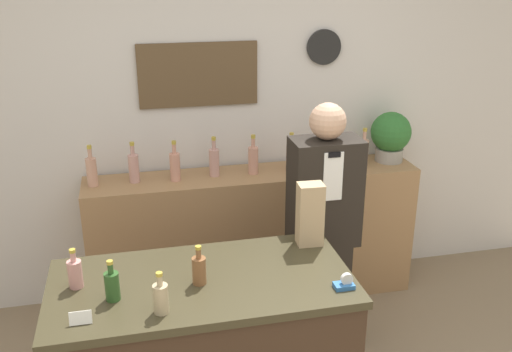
% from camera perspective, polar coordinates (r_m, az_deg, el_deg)
% --- Properties ---
extents(back_wall, '(5.20, 0.09, 2.70)m').
position_cam_1_polar(back_wall, '(3.97, -2.91, 6.77)').
color(back_wall, silver).
rests_on(back_wall, ground_plane).
extents(back_shelf, '(2.27, 0.39, 0.96)m').
position_cam_1_polar(back_shelf, '(4.06, -0.19, -6.05)').
color(back_shelf, '#9E754C').
rests_on(back_shelf, ground_plane).
extents(shopkeeper, '(0.40, 0.25, 1.58)m').
position_cam_1_polar(shopkeeper, '(3.43, 6.68, -5.70)').
color(shopkeeper, black).
rests_on(shopkeeper, ground_plane).
extents(potted_plant, '(0.29, 0.29, 0.36)m').
position_cam_1_polar(potted_plant, '(4.16, 13.32, 4.00)').
color(potted_plant, '#9E998E').
rests_on(potted_plant, back_shelf).
extents(paper_bag, '(0.13, 0.11, 0.33)m').
position_cam_1_polar(paper_bag, '(2.94, 5.42, -3.83)').
color(paper_bag, tan).
rests_on(paper_bag, display_counter).
extents(tape_dispenser, '(0.09, 0.06, 0.07)m').
position_cam_1_polar(tape_dispenser, '(2.64, 8.88, -10.56)').
color(tape_dispenser, '#2D66A8').
rests_on(tape_dispenser, display_counter).
extents(price_card_left, '(0.09, 0.02, 0.06)m').
position_cam_1_polar(price_card_left, '(2.49, -17.15, -13.41)').
color(price_card_left, white).
rests_on(price_card_left, display_counter).
extents(counter_bottle_0, '(0.06, 0.06, 0.19)m').
position_cam_1_polar(counter_bottle_0, '(2.72, -17.64, -9.22)').
color(counter_bottle_0, tan).
rests_on(counter_bottle_0, display_counter).
extents(counter_bottle_1, '(0.06, 0.06, 0.19)m').
position_cam_1_polar(counter_bottle_1, '(2.58, -14.19, -10.53)').
color(counter_bottle_1, '#2C5324').
rests_on(counter_bottle_1, display_counter).
extents(counter_bottle_2, '(0.06, 0.06, 0.19)m').
position_cam_1_polar(counter_bottle_2, '(2.46, -9.51, -11.90)').
color(counter_bottle_2, tan).
rests_on(counter_bottle_2, display_counter).
extents(counter_bottle_3, '(0.06, 0.06, 0.19)m').
position_cam_1_polar(counter_bottle_3, '(2.63, -5.71, -9.28)').
color(counter_bottle_3, brown).
rests_on(counter_bottle_3, display_counter).
extents(shelf_bottle_0, '(0.07, 0.07, 0.27)m').
position_cam_1_polar(shelf_bottle_0, '(3.77, -16.11, 0.50)').
color(shelf_bottle_0, tan).
rests_on(shelf_bottle_0, back_shelf).
extents(shelf_bottle_1, '(0.07, 0.07, 0.27)m').
position_cam_1_polar(shelf_bottle_1, '(3.77, -12.13, 0.87)').
color(shelf_bottle_1, tan).
rests_on(shelf_bottle_1, back_shelf).
extents(shelf_bottle_2, '(0.07, 0.07, 0.27)m').
position_cam_1_polar(shelf_bottle_2, '(3.75, -8.10, 1.02)').
color(shelf_bottle_2, tan).
rests_on(shelf_bottle_2, back_shelf).
extents(shelf_bottle_3, '(0.07, 0.07, 0.27)m').
position_cam_1_polar(shelf_bottle_3, '(3.80, -4.20, 1.47)').
color(shelf_bottle_3, tan).
rests_on(shelf_bottle_3, back_shelf).
extents(shelf_bottle_4, '(0.07, 0.07, 0.27)m').
position_cam_1_polar(shelf_bottle_4, '(3.83, -0.28, 1.69)').
color(shelf_bottle_4, tan).
rests_on(shelf_bottle_4, back_shelf).
extents(shelf_bottle_5, '(0.07, 0.07, 0.27)m').
position_cam_1_polar(shelf_bottle_5, '(3.89, 3.53, 1.94)').
color(shelf_bottle_5, tan).
rests_on(shelf_bottle_5, back_shelf).
extents(shelf_bottle_6, '(0.07, 0.07, 0.27)m').
position_cam_1_polar(shelf_bottle_6, '(3.96, 7.21, 2.17)').
color(shelf_bottle_6, tan).
rests_on(shelf_bottle_6, back_shelf).
extents(shelf_bottle_7, '(0.07, 0.07, 0.27)m').
position_cam_1_polar(shelf_bottle_7, '(4.06, 10.71, 2.42)').
color(shelf_bottle_7, tan).
rests_on(shelf_bottle_7, back_shelf).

